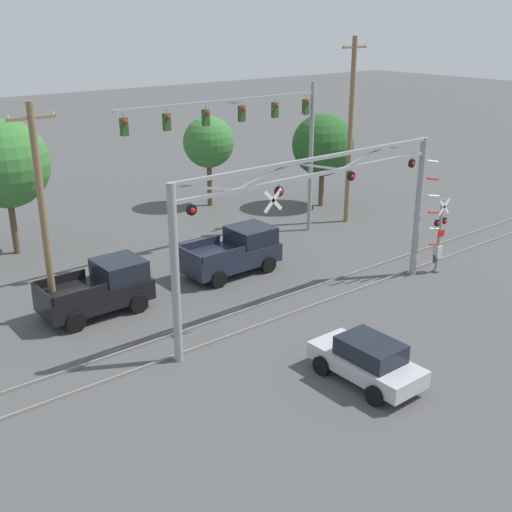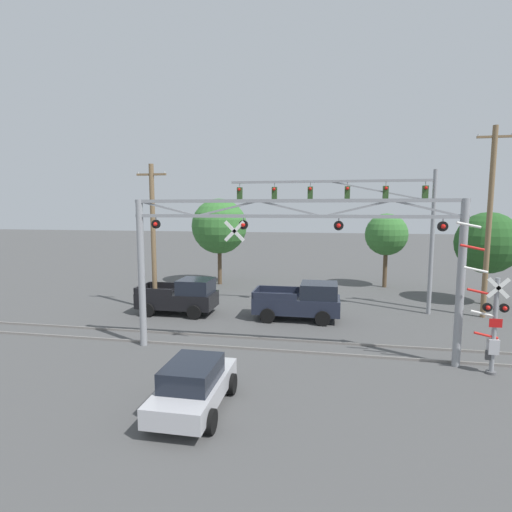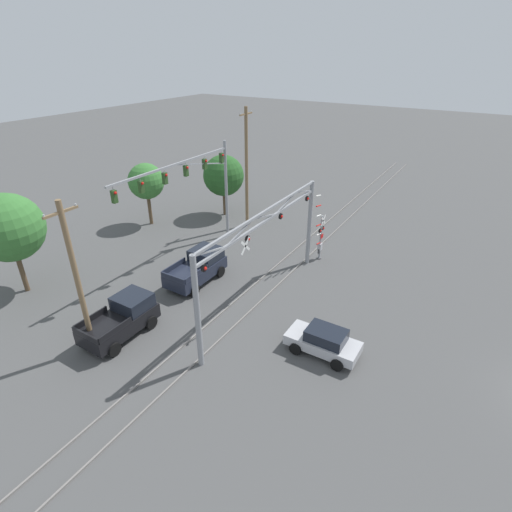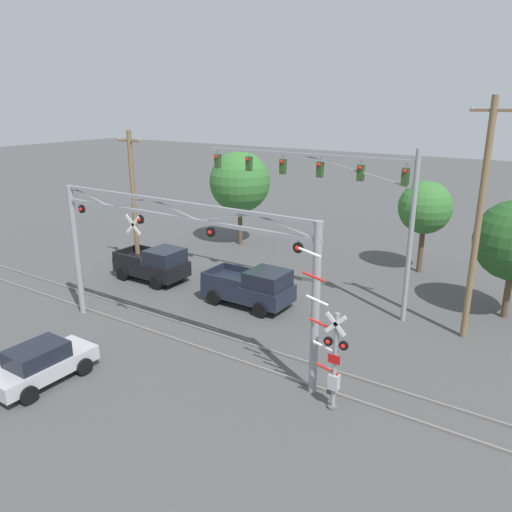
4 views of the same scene
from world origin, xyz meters
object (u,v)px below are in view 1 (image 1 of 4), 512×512
object	(u,v)px
traffic_signal_span	(265,132)
background_tree_far_left_verge	(323,145)
pickup_truck_lead	(235,252)
crossing_signal_mast	(438,235)
utility_pole_right	(350,130)
background_tree_far_right_verge	(209,142)
crossing_gantry	(316,212)
utility_pole_left	(43,214)
background_tree_beyond_span	(5,164)
pickup_truck_following	(101,289)
sedan_waiting	(367,360)

from	to	relation	value
traffic_signal_span	background_tree_far_left_verge	bearing A→B (deg)	23.48
pickup_truck_lead	crossing_signal_mast	bearing A→B (deg)	-39.40
utility_pole_right	background_tree_far_right_verge	xyz separation A→B (m)	(-4.33, 7.93, -1.32)
crossing_gantry	utility_pole_right	world-z (taller)	utility_pole_right
crossing_signal_mast	utility_pole_left	world-z (taller)	utility_pole_left
utility_pole_right	background_tree_beyond_span	xyz separation A→B (m)	(-17.26, 6.81, -0.74)
traffic_signal_span	background_tree_far_left_verge	world-z (taller)	traffic_signal_span
crossing_signal_mast	pickup_truck_lead	size ratio (longest dim) A/B	1.20
traffic_signal_span	pickup_truck_following	size ratio (longest dim) A/B	2.67
background_tree_far_left_verge	utility_pole_right	bearing A→B (deg)	-109.62
traffic_signal_span	sedan_waiting	bearing A→B (deg)	-115.90
pickup_truck_following	utility_pole_left	bearing A→B (deg)	166.48
pickup_truck_lead	utility_pole_right	size ratio (longest dim) A/B	0.45
utility_pole_right	crossing_signal_mast	bearing A→B (deg)	-107.76
crossing_signal_mast	traffic_signal_span	size ratio (longest dim) A/B	0.48
pickup_truck_following	crossing_gantry	bearing A→B (deg)	-38.63
crossing_signal_mast	background_tree_far_right_verge	bearing A→B (deg)	95.77
pickup_truck_lead	background_tree_far_right_verge	size ratio (longest dim) A/B	0.82
traffic_signal_span	utility_pole_right	xyz separation A→B (m)	(6.16, -0.19, -0.54)
crossing_gantry	sedan_waiting	xyz separation A→B (m)	(-2.35, -5.09, -3.48)
crossing_signal_mast	background_tree_beyond_span	distance (m)	21.22
crossing_signal_mast	background_tree_beyond_span	size ratio (longest dim) A/B	0.82
crossing_gantry	crossing_signal_mast	distance (m)	7.87
traffic_signal_span	utility_pole_right	size ratio (longest dim) A/B	1.13
utility_pole_left	background_tree_far_right_verge	size ratio (longest dim) A/B	1.51
pickup_truck_following	utility_pole_right	size ratio (longest dim) A/B	0.42
sedan_waiting	utility_pole_right	size ratio (longest dim) A/B	0.38
crossing_signal_mast	background_tree_far_right_verge	distance (m)	16.52
pickup_truck_following	utility_pole_right	distance (m)	17.68
traffic_signal_span	sedan_waiting	world-z (taller)	traffic_signal_span
traffic_signal_span	pickup_truck_lead	xyz separation A→B (m)	(-3.86, -2.52, -4.92)
sedan_waiting	background_tree_far_right_verge	world-z (taller)	background_tree_far_right_verge
sedan_waiting	background_tree_far_left_verge	world-z (taller)	background_tree_far_left_verge
pickup_truck_following	background_tree_far_left_verge	bearing A→B (deg)	17.64
pickup_truck_following	background_tree_far_right_verge	size ratio (longest dim) A/B	0.78
crossing_signal_mast	crossing_gantry	bearing A→B (deg)	175.86
traffic_signal_span	background_tree_far_left_verge	size ratio (longest dim) A/B	2.02
crossing_signal_mast	utility_pole_right	world-z (taller)	utility_pole_right
crossing_gantry	sedan_waiting	bearing A→B (deg)	-114.80
pickup_truck_following	background_tree_far_left_verge	xyz separation A→B (m)	(18.17, 5.78, 2.90)
crossing_signal_mast	traffic_signal_span	bearing A→B (deg)	112.15
utility_pole_left	background_tree_far_left_verge	size ratio (longest dim) A/B	1.47
sedan_waiting	background_tree_far_left_verge	bearing A→B (deg)	49.90
crossing_gantry	background_tree_far_right_verge	distance (m)	16.80
pickup_truck_lead	background_tree_beyond_span	xyz separation A→B (m)	(-7.23, 9.14, 3.64)
pickup_truck_lead	crossing_gantry	bearing A→B (deg)	-91.51
crossing_signal_mast	utility_pole_left	distance (m)	17.55
sedan_waiting	traffic_signal_span	bearing A→B (deg)	64.10
background_tree_far_left_verge	background_tree_far_right_verge	world-z (taller)	background_tree_far_left_verge
sedan_waiting	utility_pole_left	bearing A→B (deg)	119.84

